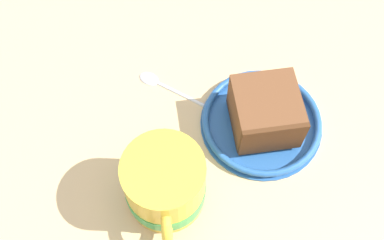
% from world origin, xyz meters
% --- Properties ---
extents(ground_plane, '(1.26, 1.26, 0.04)m').
position_xyz_m(ground_plane, '(0.00, 0.00, -0.02)').
color(ground_plane, tan).
extents(small_plate, '(0.16, 0.16, 0.02)m').
position_xyz_m(small_plate, '(-0.04, 0.01, 0.01)').
color(small_plate, '#26599E').
rests_on(small_plate, ground_plane).
extents(cake_slice, '(0.08, 0.09, 0.06)m').
position_xyz_m(cake_slice, '(-0.04, 0.02, 0.04)').
color(cake_slice, '#472814').
rests_on(cake_slice, small_plate).
extents(tea_mug, '(0.10, 0.12, 0.09)m').
position_xyz_m(tea_mug, '(0.10, 0.09, 0.04)').
color(tea_mug, gold).
rests_on(tea_mug, ground_plane).
extents(teaspoon, '(0.11, 0.09, 0.01)m').
position_xyz_m(teaspoon, '(0.08, -0.07, 0.00)').
color(teaspoon, silver).
rests_on(teaspoon, ground_plane).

